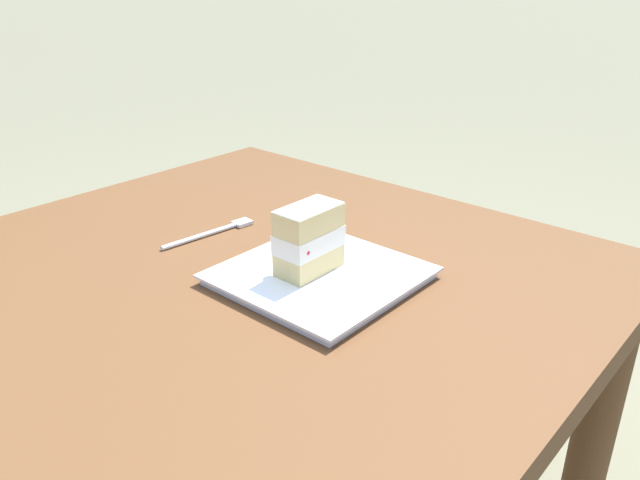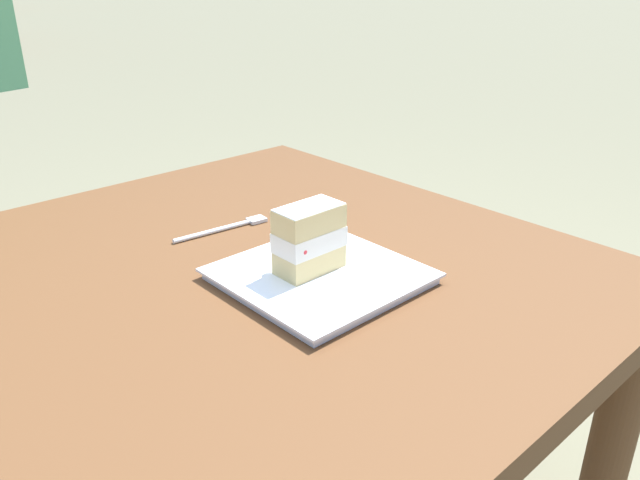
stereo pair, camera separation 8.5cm
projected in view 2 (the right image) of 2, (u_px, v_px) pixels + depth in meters
name	position (u px, v px, depth m)	size (l,w,h in m)	color
patio_table	(183.00, 351.00, 0.89)	(1.16, 0.96, 0.68)	brown
dessert_plate	(320.00, 276.00, 0.87)	(0.25, 0.25, 0.02)	white
cake_slice	(309.00, 239.00, 0.85)	(0.10, 0.06, 0.10)	#E0C17A
dessert_fork	(227.00, 227.00, 1.04)	(0.17, 0.03, 0.01)	silver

